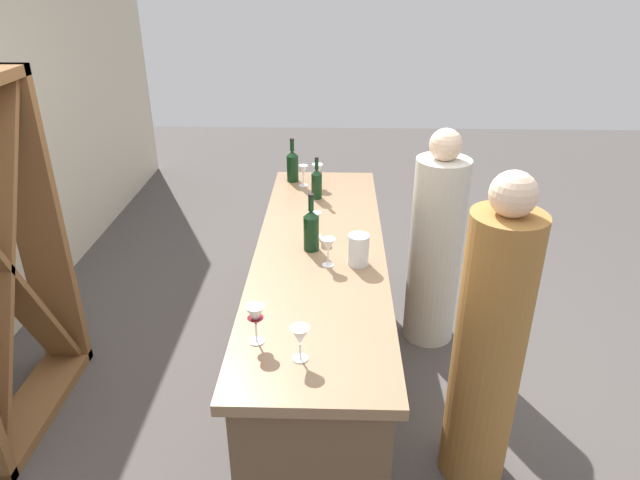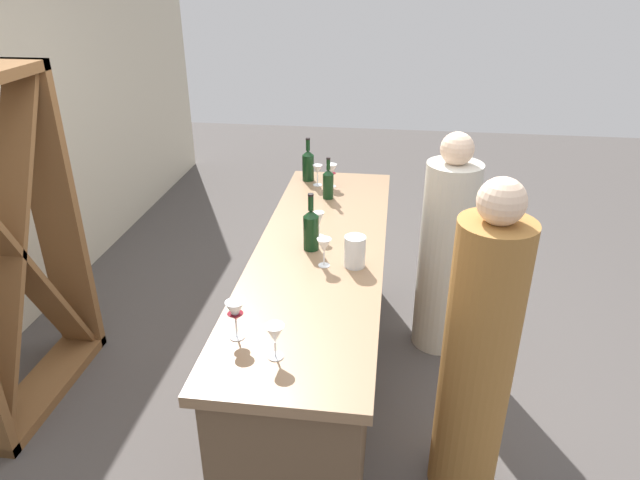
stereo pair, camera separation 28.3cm
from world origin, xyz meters
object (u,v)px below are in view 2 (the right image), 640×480
(wine_glass_far_right, at_px, (235,313))
(wine_glass_far_left, at_px, (275,335))
(wine_glass_far_center, at_px, (318,171))
(person_left_guest, at_px, (478,359))
(wine_glass_near_center, at_px, (319,220))
(wine_bottle_second_left_dark_green, at_px, (328,183))
(wine_glass_near_right, at_px, (331,172))
(wine_bottle_leftmost_dark_green, at_px, (311,229))
(wine_glass_near_left, at_px, (324,246))
(water_pitcher, at_px, (355,252))
(wine_bottle_center_dark_green, at_px, (308,164))
(person_center_guest, at_px, (446,254))
(wine_rack, at_px, (8,254))

(wine_glass_far_right, bearing_deg, wine_glass_far_left, -120.14)
(wine_glass_far_center, bearing_deg, person_left_guest, -149.00)
(wine_glass_near_center, distance_m, person_left_guest, 1.15)
(wine_bottle_second_left_dark_green, distance_m, wine_glass_near_right, 0.21)
(wine_bottle_leftmost_dark_green, xyz_separation_m, wine_glass_near_left, (-0.18, -0.09, -0.01))
(wine_bottle_leftmost_dark_green, relative_size, water_pitcher, 1.96)
(wine_bottle_second_left_dark_green, xyz_separation_m, wine_bottle_center_dark_green, (0.32, 0.18, 0.01))
(wine_bottle_leftmost_dark_green, bearing_deg, wine_glass_far_right, 167.36)
(wine_glass_near_center, xyz_separation_m, person_center_guest, (0.42, -0.76, -0.38))
(wine_glass_near_center, xyz_separation_m, wine_glass_far_left, (-1.10, 0.02, 0.00))
(wine_glass_near_right, xyz_separation_m, wine_glass_far_right, (-1.79, 0.19, 0.01))
(wine_glass_near_center, bearing_deg, person_center_guest, -61.25)
(wine_bottle_second_left_dark_green, distance_m, wine_glass_far_center, 0.25)
(wine_rack, height_order, wine_glass_near_right, wine_rack)
(wine_rack, distance_m, water_pitcher, 1.86)
(wine_bottle_leftmost_dark_green, distance_m, wine_glass_far_right, 0.86)
(wine_rack, xyz_separation_m, wine_glass_far_right, (-0.57, -1.42, 0.13))
(wine_bottle_center_dark_green, bearing_deg, wine_rack, 132.91)
(wine_glass_near_right, height_order, wine_glass_far_left, wine_glass_near_right)
(wine_rack, bearing_deg, wine_bottle_leftmost_dark_green, -80.70)
(wine_bottle_center_dark_green, relative_size, wine_glass_far_center, 2.10)
(wine_glass_far_left, xyz_separation_m, water_pitcher, (0.79, -0.25, -0.02))
(wine_bottle_center_dark_green, bearing_deg, person_center_guest, -117.10)
(person_left_guest, bearing_deg, wine_rack, -19.66)
(wine_glass_near_right, bearing_deg, person_center_guest, -116.21)
(wine_bottle_leftmost_dark_green, relative_size, person_center_guest, 0.22)
(wine_glass_far_right, bearing_deg, wine_glass_near_right, -5.95)
(wine_glass_near_right, bearing_deg, wine_bottle_center_dark_green, 59.12)
(wine_glass_near_center, height_order, wine_glass_near_right, wine_glass_near_right)
(wine_rack, xyz_separation_m, wine_glass_far_left, (-0.68, -1.60, 0.11))
(wine_bottle_leftmost_dark_green, relative_size, wine_glass_far_center, 2.18)
(wine_glass_far_left, bearing_deg, wine_glass_near_left, -7.05)
(wine_glass_near_right, bearing_deg, wine_glass_near_center, -178.43)
(wine_glass_near_left, relative_size, wine_glass_far_right, 0.89)
(wine_glass_near_center, relative_size, person_center_guest, 0.10)
(wine_bottle_leftmost_dark_green, height_order, wine_glass_far_center, wine_bottle_leftmost_dark_green)
(wine_rack, xyz_separation_m, wine_glass_far_center, (1.23, -1.51, 0.11))
(wine_bottle_center_dark_green, distance_m, wine_glass_far_right, 1.90)
(person_left_guest, bearing_deg, wine_bottle_second_left_dark_green, -69.87)
(wine_glass_near_left, relative_size, wine_glass_near_center, 1.01)
(wine_bottle_leftmost_dark_green, height_order, wine_bottle_second_left_dark_green, wine_bottle_leftmost_dark_green)
(wine_bottle_second_left_dark_green, bearing_deg, wine_bottle_leftmost_dark_green, 179.77)
(wine_bottle_second_left_dark_green, relative_size, wine_glass_far_center, 1.89)
(wine_glass_far_right, bearing_deg, wine_glass_near_center, -11.89)
(wine_glass_near_center, relative_size, water_pitcher, 0.92)
(wine_glass_near_right, bearing_deg, wine_glass_far_right, 174.05)
(wine_rack, height_order, wine_glass_near_left, wine_rack)
(wine_glass_near_center, height_order, water_pitcher, water_pitcher)
(wine_bottle_leftmost_dark_green, distance_m, person_left_guest, 1.08)
(wine_glass_near_left, relative_size, person_center_guest, 0.10)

